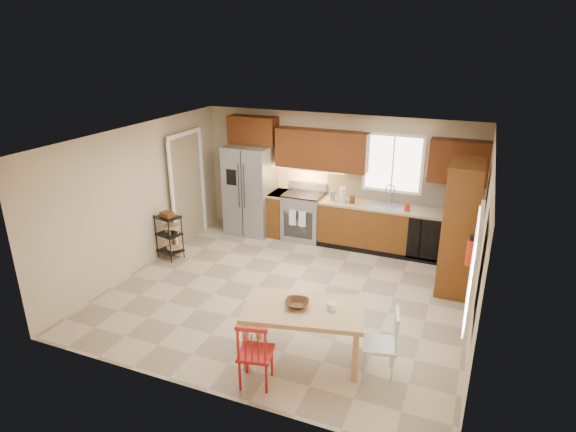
{
  "coord_description": "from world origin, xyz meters",
  "views": [
    {
      "loc": [
        2.58,
        -6.29,
        3.86
      ],
      "look_at": [
        -0.16,
        0.4,
        1.15
      ],
      "focal_mm": 30.0,
      "sensor_mm": 36.0,
      "label": 1
    }
  ],
  "objects_px": {
    "chair_red": "(256,352)",
    "table_jar": "(331,308)",
    "refrigerator": "(250,190)",
    "utility_cart": "(169,236)",
    "table_bowl": "(297,307)",
    "soap_bottle": "(408,205)",
    "chair_white": "(380,344)",
    "fire_extinguisher": "(471,253)",
    "dining_table": "(304,334)",
    "range_stove": "(304,217)",
    "pantry": "(460,227)",
    "bar_stool": "(173,241)"
  },
  "relations": [
    {
      "from": "bar_stool",
      "to": "dining_table",
      "type": "bearing_deg",
      "value": -24.55
    },
    {
      "from": "chair_red",
      "to": "dining_table",
      "type": "bearing_deg",
      "value": 49.24
    },
    {
      "from": "chair_red",
      "to": "fire_extinguisher",
      "type": "bearing_deg",
      "value": 33.95
    },
    {
      "from": "chair_red",
      "to": "chair_white",
      "type": "bearing_deg",
      "value": 15.84
    },
    {
      "from": "range_stove",
      "to": "table_jar",
      "type": "distance_m",
      "value": 3.96
    },
    {
      "from": "table_bowl",
      "to": "fire_extinguisher",
      "type": "bearing_deg",
      "value": 40.4
    },
    {
      "from": "table_bowl",
      "to": "table_jar",
      "type": "xyz_separation_m",
      "value": [
        0.41,
        0.09,
        0.03
      ]
    },
    {
      "from": "pantry",
      "to": "utility_cart",
      "type": "bearing_deg",
      "value": -170.61
    },
    {
      "from": "range_stove",
      "to": "bar_stool",
      "type": "bearing_deg",
      "value": -137.59
    },
    {
      "from": "pantry",
      "to": "chair_red",
      "type": "xyz_separation_m",
      "value": [
        -1.96,
        -3.32,
        -0.62
      ]
    },
    {
      "from": "bar_stool",
      "to": "utility_cart",
      "type": "height_order",
      "value": "utility_cart"
    },
    {
      "from": "dining_table",
      "to": "utility_cart",
      "type": "distance_m",
      "value": 3.8
    },
    {
      "from": "chair_white",
      "to": "utility_cart",
      "type": "distance_m",
      "value": 4.63
    },
    {
      "from": "soap_bottle",
      "to": "fire_extinguisher",
      "type": "relative_size",
      "value": 0.53
    },
    {
      "from": "range_stove",
      "to": "soap_bottle",
      "type": "xyz_separation_m",
      "value": [
        2.03,
        -0.08,
        0.54
      ]
    },
    {
      "from": "range_stove",
      "to": "utility_cart",
      "type": "height_order",
      "value": "range_stove"
    },
    {
      "from": "fire_extinguisher",
      "to": "chair_white",
      "type": "bearing_deg",
      "value": -118.76
    },
    {
      "from": "range_stove",
      "to": "table_bowl",
      "type": "bearing_deg",
      "value": -70.76
    },
    {
      "from": "chair_red",
      "to": "table_bowl",
      "type": "height_order",
      "value": "chair_red"
    },
    {
      "from": "dining_table",
      "to": "utility_cart",
      "type": "bearing_deg",
      "value": 138.32
    },
    {
      "from": "range_stove",
      "to": "chair_red",
      "type": "distance_m",
      "value": 4.42
    },
    {
      "from": "table_jar",
      "to": "bar_stool",
      "type": "distance_m",
      "value": 4.06
    },
    {
      "from": "fire_extinguisher",
      "to": "chair_white",
      "type": "distance_m",
      "value": 1.91
    },
    {
      "from": "range_stove",
      "to": "table_jar",
      "type": "xyz_separation_m",
      "value": [
        1.69,
        -3.56,
        0.3
      ]
    },
    {
      "from": "refrigerator",
      "to": "table_jar",
      "type": "distance_m",
      "value": 4.51
    },
    {
      "from": "dining_table",
      "to": "pantry",
      "type": "bearing_deg",
      "value": 46.43
    },
    {
      "from": "soap_bottle",
      "to": "range_stove",
      "type": "bearing_deg",
      "value": 177.6
    },
    {
      "from": "soap_bottle",
      "to": "table_bowl",
      "type": "bearing_deg",
      "value": -101.93
    },
    {
      "from": "chair_red",
      "to": "utility_cart",
      "type": "height_order",
      "value": "chair_red"
    },
    {
      "from": "utility_cart",
      "to": "bar_stool",
      "type": "bearing_deg",
      "value": 69.46
    },
    {
      "from": "chair_white",
      "to": "table_jar",
      "type": "xyz_separation_m",
      "value": [
        -0.63,
        0.04,
        0.32
      ]
    },
    {
      "from": "dining_table",
      "to": "chair_red",
      "type": "xyz_separation_m",
      "value": [
        -0.35,
        -0.65,
        0.07
      ]
    },
    {
      "from": "refrigerator",
      "to": "utility_cart",
      "type": "height_order",
      "value": "refrigerator"
    },
    {
      "from": "refrigerator",
      "to": "utility_cart",
      "type": "xyz_separation_m",
      "value": [
        -0.8,
        -1.74,
        -0.49
      ]
    },
    {
      "from": "fire_extinguisher",
      "to": "chair_red",
      "type": "distance_m",
      "value": 3.21
    },
    {
      "from": "soap_bottle",
      "to": "table_jar",
      "type": "bearing_deg",
      "value": -95.57
    },
    {
      "from": "range_stove",
      "to": "fire_extinguisher",
      "type": "relative_size",
      "value": 2.56
    },
    {
      "from": "soap_bottle",
      "to": "dining_table",
      "type": "xyz_separation_m",
      "value": [
        -0.66,
        -3.57,
        -0.64
      ]
    },
    {
      "from": "utility_cart",
      "to": "pantry",
      "type": "bearing_deg",
      "value": 24.34
    },
    {
      "from": "chair_red",
      "to": "table_jar",
      "type": "distance_m",
      "value": 1.05
    },
    {
      "from": "refrigerator",
      "to": "bar_stool",
      "type": "bearing_deg",
      "value": -114.32
    },
    {
      "from": "range_stove",
      "to": "table_bowl",
      "type": "height_order",
      "value": "range_stove"
    },
    {
      "from": "chair_white",
      "to": "bar_stool",
      "type": "distance_m",
      "value": 4.62
    },
    {
      "from": "table_jar",
      "to": "fire_extinguisher",
      "type": "bearing_deg",
      "value": 45.75
    },
    {
      "from": "soap_bottle",
      "to": "bar_stool",
      "type": "height_order",
      "value": "soap_bottle"
    },
    {
      "from": "chair_red",
      "to": "bar_stool",
      "type": "bearing_deg",
      "value": 126.41
    },
    {
      "from": "refrigerator",
      "to": "pantry",
      "type": "xyz_separation_m",
      "value": [
        4.13,
        -0.93,
        0.14
      ]
    },
    {
      "from": "soap_bottle",
      "to": "chair_white",
      "type": "distance_m",
      "value": 3.58
    },
    {
      "from": "refrigerator",
      "to": "soap_bottle",
      "type": "distance_m",
      "value": 3.18
    },
    {
      "from": "dining_table",
      "to": "table_bowl",
      "type": "bearing_deg",
      "value": 167.54
    }
  ]
}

